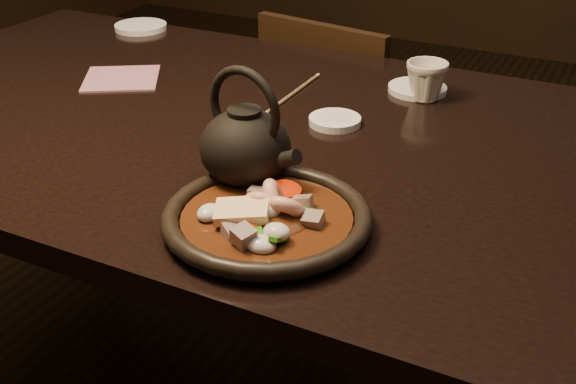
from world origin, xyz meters
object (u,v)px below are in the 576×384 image
at_px(table, 238,161).
at_px(tea_cup, 426,80).
at_px(plate, 267,219).
at_px(chair, 341,148).
at_px(teapot, 246,144).

distance_m(table, tea_cup, 0.38).
relative_size(plate, tea_cup, 3.54).
height_order(plate, tea_cup, tea_cup).
height_order(table, tea_cup, tea_cup).
distance_m(table, plate, 0.37).
xyz_separation_m(table, chair, (-0.05, 0.62, -0.25)).
relative_size(table, plate, 5.80).
bearing_deg(tea_cup, plate, -94.72).
bearing_deg(table, chair, 95.06).
bearing_deg(table, plate, -53.01).
xyz_separation_m(chair, teapot, (0.19, -0.81, 0.39)).
distance_m(table, teapot, 0.28).
distance_m(chair, tea_cup, 0.60).
xyz_separation_m(tea_cup, teapot, (-0.13, -0.45, 0.03)).
distance_m(chair, teapot, 0.92).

